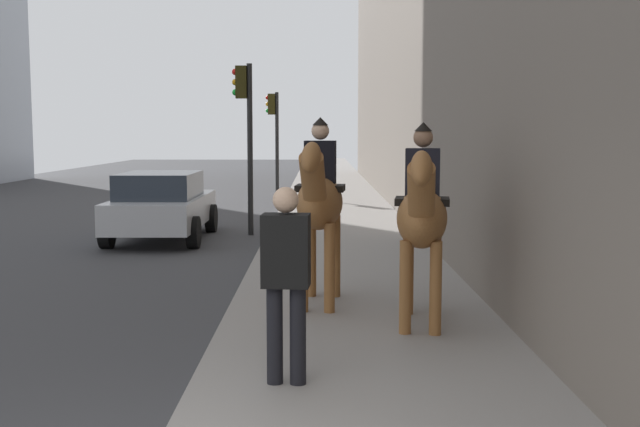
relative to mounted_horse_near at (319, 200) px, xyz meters
The scene contains 6 objects.
mounted_horse_near is the anchor object (origin of this frame).
mounted_horse_far 1.53m from the mounted_horse_near, 131.93° to the right, with size 2.15×0.77×2.27m.
pedestrian_greeting 3.05m from the mounted_horse_near, behind, with size 0.29×0.42×1.70m.
car_near_lane 7.51m from the mounted_horse_near, 26.41° to the left, with size 4.02×1.93×1.44m.
traffic_light_near_curb 7.73m from the mounted_horse_near, 12.15° to the left, with size 0.20×0.44×3.76m.
traffic_light_far_curb 16.94m from the mounted_horse_near, ahead, with size 0.20×0.44×3.63m.
Camera 1 is at (-4.27, -1.13, 2.28)m, focal length 43.14 mm.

